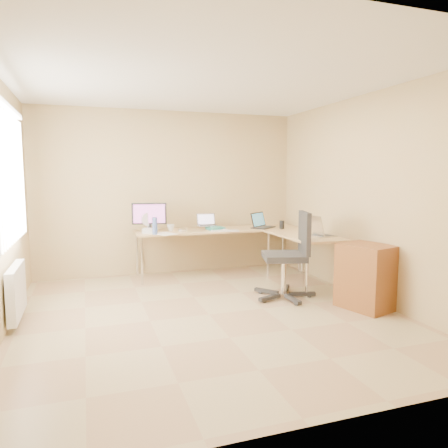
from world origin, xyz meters
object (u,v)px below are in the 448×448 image
object	(u,v)px
water_bottle	(155,226)
desk_fan	(148,223)
desk_main	(219,251)
laptop_center	(207,220)
cabinet	(367,279)
desk_return	(304,259)
laptop_return	(322,228)
monitor	(149,217)
mug	(171,228)
keyboard	(225,231)
office_chair	(284,260)
laptop_black	(263,220)

from	to	relation	value
water_bottle	desk_fan	xyz separation A→B (m)	(-0.05, 0.35, 0.01)
desk_main	water_bottle	world-z (taller)	water_bottle
laptop_center	cabinet	bearing A→B (deg)	-60.38
desk_return	desk_fan	bearing A→B (deg)	153.47
cabinet	laptop_return	bearing A→B (deg)	73.64
monitor	mug	size ratio (longest dim) A/B	4.55
monitor	keyboard	bearing A→B (deg)	-3.23
cabinet	office_chair	bearing A→B (deg)	120.23
desk_main	desk_fan	distance (m)	1.23
desk_return	laptop_center	bearing A→B (deg)	138.39
laptop_center	keyboard	distance (m)	0.41
desk_return	monitor	distance (m)	2.39
laptop_center	cabinet	distance (m)	2.66
laptop_center	office_chair	xyz separation A→B (m)	(0.58, -1.55, -0.38)
monitor	desk_fan	bearing A→B (deg)	125.89
monitor	office_chair	bearing A→B (deg)	-33.24
mug	office_chair	size ratio (longest dim) A/B	0.10
laptop_black	cabinet	bearing A→B (deg)	-117.52
desk_fan	desk_main	bearing A→B (deg)	-18.63
laptop_center	laptop_return	world-z (taller)	laptop_center
desk_fan	water_bottle	bearing A→B (deg)	-98.37
keyboard	office_chair	bearing A→B (deg)	-59.07
monitor	laptop_center	bearing A→B (deg)	14.00
desk_return	laptop_return	world-z (taller)	laptop_return
desk_main	monitor	bearing A→B (deg)	179.46
desk_return	mug	size ratio (longest dim) A/B	11.40
laptop_center	water_bottle	bearing A→B (deg)	-160.06
desk_return	laptop_return	distance (m)	0.55
desk_main	laptop_black	xyz separation A→B (m)	(0.72, -0.09, 0.49)
desk_main	monitor	distance (m)	1.26
desk_fan	office_chair	size ratio (longest dim) A/B	0.24
laptop_black	water_bottle	world-z (taller)	laptop_black
laptop_black	laptop_return	size ratio (longest dim) A/B	1.12
desk_return	laptop_black	size ratio (longest dim) A/B	3.23
laptop_black	office_chair	world-z (taller)	office_chair
laptop_center	mug	xyz separation A→B (m)	(-0.60, -0.06, -0.09)
laptop_center	laptop_black	size ratio (longest dim) A/B	0.75
mug	office_chair	xyz separation A→B (m)	(1.18, -1.49, -0.28)
desk_main	desk_fan	size ratio (longest dim) A/B	9.75
laptop_black	cabinet	world-z (taller)	laptop_black
water_bottle	laptop_return	world-z (taller)	water_bottle
desk_fan	keyboard	bearing A→B (deg)	-33.35
desk_main	laptop_black	bearing A→B (deg)	-7.00
water_bottle	laptop_return	distance (m)	2.39
laptop_black	keyboard	bearing A→B (deg)	157.73
laptop_black	water_bottle	bearing A→B (deg)	148.37
desk_main	laptop_center	xyz separation A→B (m)	(-0.19, 0.04, 0.51)
desk_main	keyboard	size ratio (longest dim) A/B	6.33
laptop_center	office_chair	distance (m)	1.70
laptop_black	water_bottle	distance (m)	1.81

